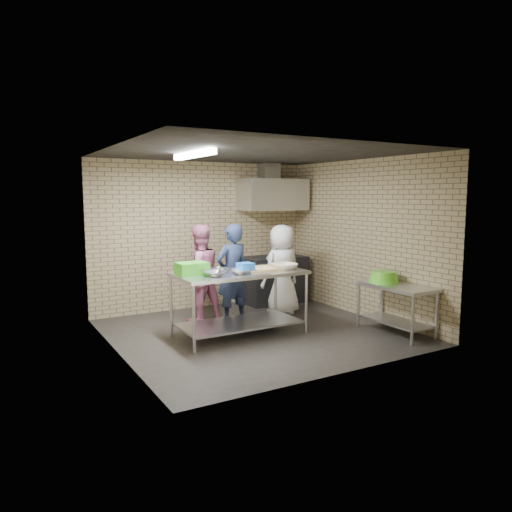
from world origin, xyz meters
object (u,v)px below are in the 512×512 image
at_px(side_counter, 396,309).
at_px(green_crate, 192,268).
at_px(blue_tub, 245,268).
at_px(man_navy, 232,274).
at_px(stove, 274,279).
at_px(woman_white, 282,270).
at_px(green_basin, 384,277).
at_px(bottle_red, 270,198).
at_px(woman_pink, 199,273).
at_px(prep_table, 239,303).

relative_size(side_counter, green_crate, 2.80).
distance_m(side_counter, green_crate, 3.13).
relative_size(blue_tub, man_navy, 0.13).
distance_m(stove, woman_white, 1.05).
height_order(green_basin, woman_white, woman_white).
distance_m(side_counter, bottle_red, 3.44).
height_order(side_counter, man_navy, man_navy).
bearing_deg(woman_white, green_crate, 11.50).
height_order(stove, blue_tub, blue_tub).
relative_size(blue_tub, bottle_red, 1.19).
distance_m(bottle_red, woman_pink, 2.39).
xyz_separation_m(prep_table, bottle_red, (1.70, 1.89, 1.55)).
relative_size(side_counter, blue_tub, 5.60).
distance_m(prep_table, woman_pink, 1.13).
relative_size(side_counter, green_basin, 2.61).
xyz_separation_m(stove, green_basin, (0.43, -2.50, 0.38)).
relative_size(stove, green_crate, 2.80).
height_order(green_crate, man_navy, man_navy).
distance_m(green_crate, bottle_red, 3.14).
relative_size(side_counter, bottle_red, 6.67).
xyz_separation_m(blue_tub, green_basin, (2.03, -0.75, -0.20)).
distance_m(blue_tub, man_navy, 0.83).
bearing_deg(side_counter, bottle_red, 97.62).
height_order(blue_tub, man_navy, man_navy).
height_order(green_crate, bottle_red, bottle_red).
xyz_separation_m(blue_tub, woman_pink, (-0.23, 1.17, -0.23)).
bearing_deg(man_navy, bottle_red, -147.65).
relative_size(side_counter, woman_white, 0.76).
height_order(man_navy, woman_white, man_navy).
distance_m(stove, man_navy, 1.75).
relative_size(prep_table, green_basin, 4.19).
height_order(prep_table, man_navy, man_navy).
height_order(stove, man_navy, man_navy).
distance_m(green_basin, woman_white, 1.80).
distance_m(blue_tub, woman_pink, 1.21).
height_order(side_counter, blue_tub, blue_tub).
xyz_separation_m(prep_table, green_basin, (2.08, -0.85, 0.35)).
bearing_deg(side_counter, green_basin, 94.57).
height_order(green_basin, woman_pink, woman_pink).
bearing_deg(green_crate, bottle_red, 36.34).
distance_m(blue_tub, bottle_red, 2.77).
distance_m(man_navy, woman_white, 1.01).
xyz_separation_m(stove, blue_tub, (-1.60, -1.75, 0.58)).
xyz_separation_m(bottle_red, man_navy, (-1.47, -1.21, -1.21)).
xyz_separation_m(prep_table, side_counter, (2.10, -1.10, -0.11)).
bearing_deg(green_crate, side_counter, -23.63).
relative_size(stove, green_basin, 2.61).
bearing_deg(green_basin, blue_tub, 159.60).
xyz_separation_m(green_crate, blue_tub, (0.75, -0.22, -0.02)).
distance_m(blue_tub, green_basin, 2.17).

